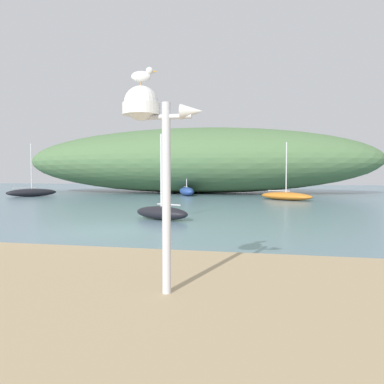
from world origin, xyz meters
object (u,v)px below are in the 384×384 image
object	(u,v)px
seagull_on_radar	(142,75)
sailboat_east_reach	(286,196)
sailboat_far_right	(32,192)
sailboat_far_left	(187,191)
sailboat_by_sandbar	(161,212)
mast_structure	(150,123)

from	to	relation	value
seagull_on_radar	sailboat_east_reach	size ratio (longest dim) A/B	0.09
sailboat_far_right	sailboat_far_left	xyz separation A→B (m)	(12.59, 4.08, 0.05)
sailboat_far_left	sailboat_by_sandbar	bearing A→B (deg)	-80.54
seagull_on_radar	sailboat_east_reach	bearing A→B (deg)	83.07
sailboat_far_left	mast_structure	bearing A→B (deg)	-78.26
sailboat_east_reach	sailboat_by_sandbar	bearing A→B (deg)	-112.24
mast_structure	sailboat_east_reach	world-z (taller)	sailboat_east_reach
mast_structure	seagull_on_radar	world-z (taller)	seagull_on_radar
sailboat_far_right	sailboat_far_left	bearing A→B (deg)	17.97
sailboat_east_reach	sailboat_far_right	size ratio (longest dim) A/B	0.96
seagull_on_radar	sailboat_by_sandbar	world-z (taller)	sailboat_by_sandbar
seagull_on_radar	sailboat_east_reach	xyz separation A→B (m)	(2.82, 23.19, -2.91)
sailboat_east_reach	sailboat_far_left	bearing A→B (deg)	153.31
seagull_on_radar	sailboat_by_sandbar	bearing A→B (deg)	105.20
mast_structure	sailboat_by_sandbar	xyz separation A→B (m)	(-2.76, 9.79, -2.26)
sailboat_east_reach	sailboat_far_right	xyz separation A→B (m)	(-21.01, 0.15, 0.05)
seagull_on_radar	sailboat_far_left	distance (m)	28.13
seagull_on_radar	sailboat_far_left	bearing A→B (deg)	101.54
sailboat_far_right	sailboat_by_sandbar	bearing A→B (deg)	-41.11
sailboat_east_reach	sailboat_far_left	xyz separation A→B (m)	(-8.42, 4.23, 0.09)
seagull_on_radar	sailboat_far_right	size ratio (longest dim) A/B	0.08
sailboat_by_sandbar	sailboat_far_right	bearing A→B (deg)	138.89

